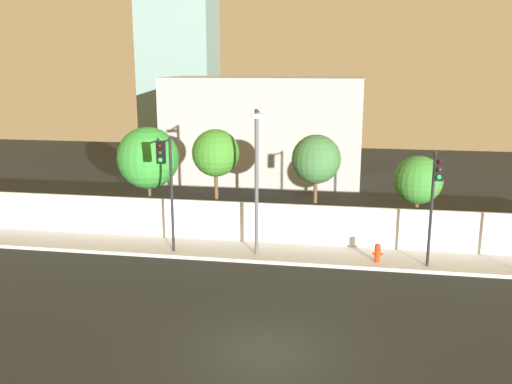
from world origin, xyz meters
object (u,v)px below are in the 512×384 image
Objects in this scene: traffic_light_right at (166,172)px; fire_hydrant at (378,252)px; roadside_tree_midleft at (216,153)px; traffic_light_center at (435,187)px; roadside_tree_rightmost at (418,180)px; roadside_tree_midright at (316,160)px; roadside_tree_leftmost at (148,158)px; street_lamp_curbside at (257,171)px.

traffic_light_right is 6.32× the size of fire_hydrant.
traffic_light_right reaches higher than roadside_tree_midleft.
traffic_light_center is 1.13× the size of roadside_tree_rightmost.
roadside_tree_midright is at bearing 180.00° from roadside_tree_rightmost.
roadside_tree_midright is (5.85, 3.71, 0.05)m from traffic_light_right.
traffic_light_right is 4.30m from roadside_tree_leftmost.
roadside_tree_midright is at bearing 133.14° from fire_hydrant.
roadside_tree_rightmost is (10.39, 3.71, -0.75)m from traffic_light_right.
roadside_tree_rightmost is at bearing 0.00° from roadside_tree_midright.
roadside_tree_midleft is (-7.45, 2.95, 3.40)m from fire_hydrant.
roadside_tree_leftmost is at bearing 163.76° from traffic_light_center.
roadside_tree_rightmost is (12.55, -0.00, -0.64)m from roadside_tree_leftmost.
street_lamp_curbside is at bearing -51.08° from roadside_tree_midleft.
traffic_light_right is 6.93m from roadside_tree_midright.
roadside_tree_midright is at bearing 54.26° from street_lamp_curbside.
roadside_tree_midright is (2.21, 3.07, 0.03)m from street_lamp_curbside.
roadside_tree_rightmost reaches higher than fire_hydrant.
traffic_light_center is 6.96m from street_lamp_curbside.
fire_hydrant is (8.62, 0.76, -3.19)m from traffic_light_right.
street_lamp_curbside is 7.80× the size of fire_hydrant.
roadside_tree_leftmost reaches higher than traffic_light_right.
roadside_tree_leftmost is 3.35m from roadside_tree_midleft.
street_lamp_curbside is 1.24× the size of roadside_tree_midright.
traffic_light_center is at bearing -38.18° from roadside_tree_midright.
roadside_tree_midleft is (3.33, -0.00, 0.31)m from roadside_tree_leftmost.
traffic_light_right is 0.81× the size of street_lamp_curbside.
roadside_tree_midleft reaches higher than roadside_tree_midright.
roadside_tree_midleft is 9.27m from roadside_tree_rightmost.
roadside_tree_midleft is (-2.48, 3.07, 0.19)m from street_lamp_curbside.
roadside_tree_midleft is 4.69m from roadside_tree_midright.
roadside_tree_rightmost is at bearing 24.47° from street_lamp_curbside.
roadside_tree_rightmost is at bearing 92.81° from traffic_light_center.
street_lamp_curbside is at bearing -178.61° from fire_hydrant.
roadside_tree_rightmost is (-0.18, 3.71, -0.52)m from traffic_light_center.
fire_hydrant is at bearing 1.39° from street_lamp_curbside.
roadside_tree_leftmost is 1.25× the size of roadside_tree_rightmost.
traffic_light_right is (-10.57, 0.00, 0.22)m from traffic_light_center.
traffic_light_right is at bearing -170.05° from street_lamp_curbside.
fire_hydrant is 5.18m from roadside_tree_midright.
fire_hydrant is at bearing 5.04° from traffic_light_right.
fire_hydrant is 0.19× the size of roadside_tree_rightmost.
traffic_light_center is 0.91× the size of roadside_tree_midleft.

